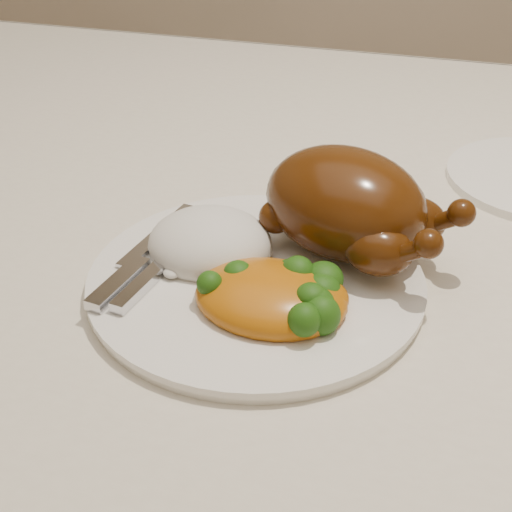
# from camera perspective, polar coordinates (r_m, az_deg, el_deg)

# --- Properties ---
(dining_table) EXTENTS (1.60, 0.90, 0.76)m
(dining_table) POSITION_cam_1_polar(r_m,az_deg,el_deg) (0.82, 0.87, -1.10)
(dining_table) COLOR brown
(dining_table) RESTS_ON floor
(tablecloth) EXTENTS (1.73, 1.03, 0.18)m
(tablecloth) POSITION_cam_1_polar(r_m,az_deg,el_deg) (0.78, 0.91, 3.37)
(tablecloth) COLOR beige
(tablecloth) RESTS_ON dining_table
(dinner_plate) EXTENTS (0.37, 0.37, 0.01)m
(dinner_plate) POSITION_cam_1_polar(r_m,az_deg,el_deg) (0.61, 0.00, -2.05)
(dinner_plate) COLOR white
(dinner_plate) RESTS_ON tablecloth
(roast_chicken) EXTENTS (0.20, 0.16, 0.10)m
(roast_chicken) POSITION_cam_1_polar(r_m,az_deg,el_deg) (0.62, 7.45, 4.07)
(roast_chicken) COLOR #4C2608
(roast_chicken) RESTS_ON dinner_plate
(rice_mound) EXTENTS (0.12, 0.11, 0.06)m
(rice_mound) POSITION_cam_1_polar(r_m,az_deg,el_deg) (0.63, -3.70, 0.97)
(rice_mound) COLOR white
(rice_mound) RESTS_ON dinner_plate
(mac_and_cheese) EXTENTS (0.12, 0.10, 0.05)m
(mac_and_cheese) POSITION_cam_1_polar(r_m,az_deg,el_deg) (0.56, 2.11, -3.25)
(mac_and_cheese) COLOR #B3620B
(mac_and_cheese) RESTS_ON dinner_plate
(cutlery) EXTENTS (0.05, 0.18, 0.01)m
(cutlery) POSITION_cam_1_polar(r_m,az_deg,el_deg) (0.61, -9.04, -0.87)
(cutlery) COLOR silver
(cutlery) RESTS_ON dinner_plate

